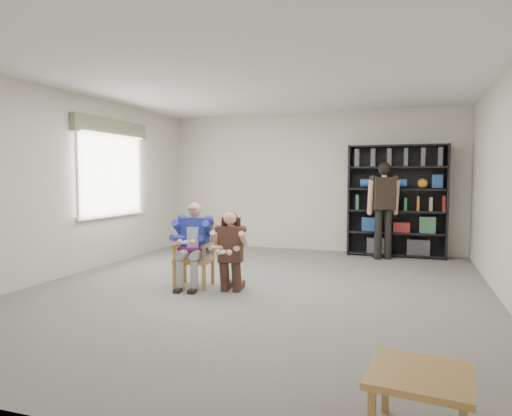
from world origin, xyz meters
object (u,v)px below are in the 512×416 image
(armchair, at_px, (194,254))
(standing_man, at_px, (384,211))
(bookshelf, at_px, (397,201))
(side_table, at_px, (420,405))
(seated_man, at_px, (194,245))
(kneeling_woman, at_px, (230,252))

(armchair, bearing_deg, standing_man, 45.20)
(standing_man, bearing_deg, bookshelf, 40.37)
(bookshelf, relative_size, side_table, 3.69)
(seated_man, height_order, standing_man, standing_man)
(seated_man, distance_m, bookshelf, 4.27)
(kneeling_woman, relative_size, bookshelf, 0.51)
(seated_man, xyz_separation_m, side_table, (2.85, -2.87, -0.39))
(seated_man, height_order, kneeling_woman, seated_man)
(kneeling_woman, bearing_deg, seated_man, 161.67)
(armchair, height_order, kneeling_woman, kneeling_woman)
(armchair, xyz_separation_m, bookshelf, (2.56, 3.39, 0.60))
(seated_man, bearing_deg, armchair, 0.00)
(kneeling_woman, height_order, standing_man, standing_man)
(seated_man, relative_size, side_table, 2.05)
(bookshelf, xyz_separation_m, standing_man, (-0.22, -0.41, -0.17))
(armchair, distance_m, bookshelf, 4.29)
(seated_man, bearing_deg, side_table, -51.82)
(seated_man, xyz_separation_m, standing_man, (2.34, 2.98, 0.30))
(armchair, bearing_deg, kneeling_woman, -18.33)
(side_table, bearing_deg, bookshelf, 92.69)
(bookshelf, relative_size, standing_man, 1.20)
(kneeling_woman, xyz_separation_m, side_table, (2.27, -2.75, -0.34))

